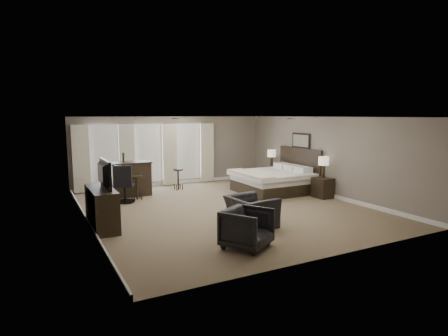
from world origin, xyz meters
name	(u,v)px	position (x,y,z in m)	size (l,w,h in m)	color
room	(224,163)	(0.00, 0.00, 1.30)	(7.60, 8.60, 2.64)	#716148
window_bay	(148,155)	(-1.00, 4.11, 1.20)	(5.25, 0.20, 2.30)	silver
bed	(274,171)	(2.58, 1.20, 0.75)	(2.35, 2.24, 1.49)	silver
nightstand_near	(323,188)	(3.47, -0.25, 0.32)	(0.49, 0.59, 0.65)	black
nightstand_far	(271,175)	(3.47, 2.65, 0.32)	(0.48, 0.58, 0.63)	black
lamp_near	(323,167)	(3.47, -0.25, 0.99)	(0.33, 0.33, 0.68)	beige
lamp_far	(272,159)	(3.47, 2.65, 0.97)	(0.33, 0.33, 0.68)	beige
wall_art	(301,141)	(3.70, 1.20, 1.75)	(0.04, 0.96, 0.56)	slate
dresser	(102,208)	(-3.45, -0.34, 0.48)	(0.53, 1.65, 0.96)	black
tv	(101,185)	(-3.45, -0.34, 1.03)	(1.16, 0.67, 0.15)	black
armchair_near	(251,206)	(-0.24, -1.85, 0.48)	(1.11, 0.72, 0.97)	black
armchair_far	(247,226)	(-1.11, -3.09, 0.44)	(0.86, 0.80, 0.88)	black
bar_counter	(131,179)	(-1.97, 2.91, 0.57)	(1.31, 0.68, 1.14)	black
bar_stool_left	(137,188)	(-1.93, 2.26, 0.38)	(0.36, 0.36, 0.76)	black
bar_stool_right	(178,179)	(-0.23, 3.12, 0.38)	(0.36, 0.36, 0.76)	black
desk_chair	(125,183)	(-2.37, 2.02, 0.59)	(0.60, 0.60, 1.18)	black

